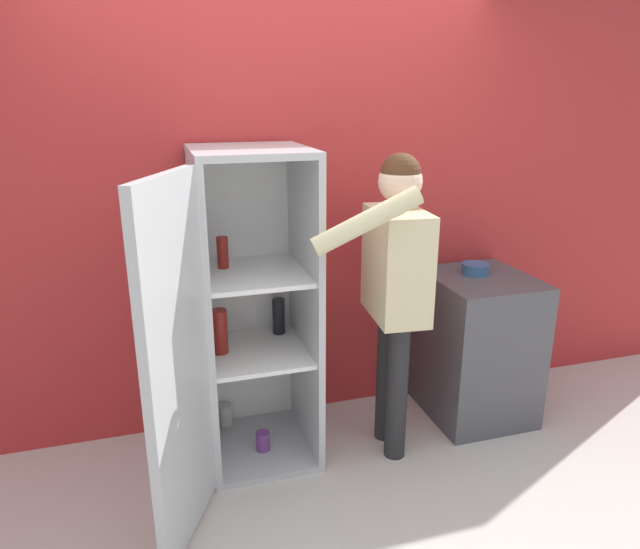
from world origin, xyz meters
TOP-DOWN VIEW (x-y plane):
  - ground_plane at (0.00, 0.00)m, footprint 12.00×12.00m
  - wall_back at (0.00, 0.98)m, footprint 7.00×0.06m
  - refrigerator at (-0.30, 0.53)m, footprint 0.88×1.18m
  - person at (0.51, 0.41)m, footprint 0.68×0.60m
  - counter at (1.17, 0.61)m, footprint 0.59×0.65m
  - bowl at (1.16, 0.68)m, footprint 0.16×0.16m

SIDE VIEW (x-z plane):
  - ground_plane at x=0.00m, z-range 0.00..0.00m
  - counter at x=1.17m, z-range 0.00..0.90m
  - refrigerator at x=-0.30m, z-range -0.01..1.69m
  - bowl at x=1.16m, z-range 0.90..0.97m
  - person at x=0.51m, z-range 0.22..1.89m
  - wall_back at x=0.00m, z-range 0.00..2.55m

